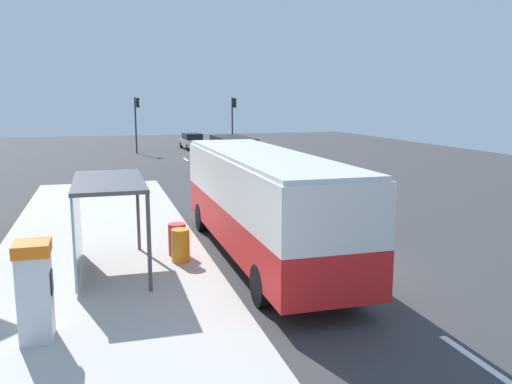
{
  "coord_description": "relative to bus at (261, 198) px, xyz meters",
  "views": [
    {
      "loc": [
        -6.24,
        -13.66,
        4.77
      ],
      "look_at": [
        -1.0,
        4.41,
        1.5
      ],
      "focal_mm": 37.55,
      "sensor_mm": 36.0,
      "label": 1
    }
  ],
  "objects": [
    {
      "name": "lane_stripe_seg_2",
      "position": [
        1.96,
        2.57,
        -1.84
      ],
      "size": [
        0.16,
        2.2,
        0.01
      ],
      "primitive_type": "cube",
      "color": "silver",
      "rests_on": "ground"
    },
    {
      "name": "lane_stripe_seg_3",
      "position": [
        1.96,
        7.57,
        -1.84
      ],
      "size": [
        0.16,
        2.2,
        0.01
      ],
      "primitive_type": "cube",
      "color": "silver",
      "rests_on": "ground"
    },
    {
      "name": "ground_plane",
      "position": [
        1.71,
        12.57,
        -1.86
      ],
      "size": [
        56.0,
        92.0,
        0.04
      ],
      "primitive_type": "cube",
      "color": "#38383A"
    },
    {
      "name": "lane_stripe_seg_5",
      "position": [
        1.96,
        17.57,
        -1.84
      ],
      "size": [
        0.16,
        2.2,
        0.01
      ],
      "primitive_type": "cube",
      "color": "silver",
      "rests_on": "ground"
    },
    {
      "name": "recycling_bin_orange",
      "position": [
        -2.49,
        -0.32,
        -1.19
      ],
      "size": [
        0.52,
        0.52,
        0.95
      ],
      "primitive_type": "cylinder",
      "color": "orange",
      "rests_on": "sidewalk_platform"
    },
    {
      "name": "traffic_light_near_side",
      "position": [
        7.21,
        32.83,
        1.45
      ],
      "size": [
        0.49,
        0.28,
        4.94
      ],
      "color": "#2D2D2D",
      "rests_on": "ground"
    },
    {
      "name": "sidewalk_platform",
      "position": [
        -4.69,
        0.57,
        -1.75
      ],
      "size": [
        6.2,
        30.0,
        0.18
      ],
      "primitive_type": "cube",
      "color": "beige",
      "rests_on": "ground"
    },
    {
      "name": "white_van",
      "position": [
        3.91,
        19.53,
        -0.5
      ],
      "size": [
        2.14,
        5.25,
        2.3
      ],
      "color": "black",
      "rests_on": "ground"
    },
    {
      "name": "recycling_bin_red",
      "position": [
        -2.49,
        0.38,
        -1.19
      ],
      "size": [
        0.52,
        0.52,
        0.95
      ],
      "primitive_type": "cylinder",
      "color": "red",
      "rests_on": "sidewalk_platform"
    },
    {
      "name": "lane_stripe_seg_0",
      "position": [
        1.96,
        -7.43,
        -1.84
      ],
      "size": [
        0.16,
        2.2,
        0.01
      ],
      "primitive_type": "cube",
      "color": "silver",
      "rests_on": "ground"
    },
    {
      "name": "ticket_machine",
      "position": [
        -5.88,
        -4.56,
        -0.67
      ],
      "size": [
        0.66,
        0.76,
        1.94
      ],
      "color": "silver",
      "rests_on": "sidewalk_platform"
    },
    {
      "name": "lane_stripe_seg_7",
      "position": [
        1.96,
        27.57,
        -1.84
      ],
      "size": [
        0.16,
        2.2,
        0.01
      ],
      "primitive_type": "cube",
      "color": "silver",
      "rests_on": "ground"
    },
    {
      "name": "bus_shelter",
      "position": [
        -4.7,
        -0.6,
        0.25
      ],
      "size": [
        1.8,
        4.0,
        2.5
      ],
      "color": "#4C4C51",
      "rests_on": "sidewalk_platform"
    },
    {
      "name": "traffic_light_far_side",
      "position": [
        -1.39,
        33.63,
        1.46
      ],
      "size": [
        0.49,
        0.28,
        4.97
      ],
      "color": "#2D2D2D",
      "rests_on": "ground"
    },
    {
      "name": "lane_stripe_seg_6",
      "position": [
        1.96,
        22.57,
        -1.84
      ],
      "size": [
        0.16,
        2.2,
        0.01
      ],
      "primitive_type": "cube",
      "color": "silver",
      "rests_on": "ground"
    },
    {
      "name": "lane_stripe_seg_4",
      "position": [
        1.96,
        12.57,
        -1.84
      ],
      "size": [
        0.16,
        2.2,
        0.01
      ],
      "primitive_type": "cube",
      "color": "silver",
      "rests_on": "ground"
    },
    {
      "name": "bus",
      "position": [
        0.0,
        0.0,
        0.0
      ],
      "size": [
        2.56,
        11.01,
        3.21
      ],
      "color": "red",
      "rests_on": "ground"
    },
    {
      "name": "sedan_near",
      "position": [
        4.01,
        36.41,
        -1.05
      ],
      "size": [
        2.05,
        4.5,
        1.52
      ],
      "color": "#B7B7BC",
      "rests_on": "ground"
    },
    {
      "name": "lane_stripe_seg_1",
      "position": [
        1.96,
        -2.43,
        -1.84
      ],
      "size": [
        0.16,
        2.2,
        0.01
      ],
      "primitive_type": "cube",
      "color": "silver",
      "rests_on": "ground"
    }
  ]
}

